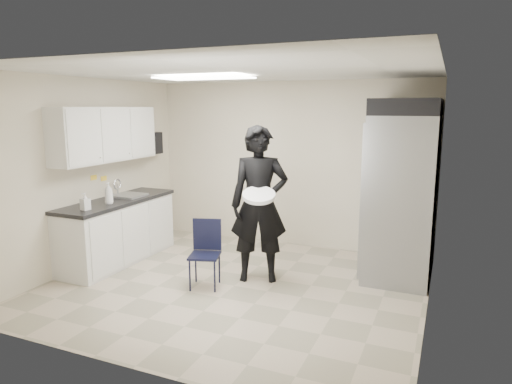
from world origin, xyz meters
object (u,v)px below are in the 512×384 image
at_px(commercial_fridge, 402,197).
at_px(folding_chair, 205,256).
at_px(lower_counter, 118,232).
at_px(man_tuxedo, 259,204).

xyz_separation_m(commercial_fridge, folding_chair, (-2.15, -1.44, -0.65)).
xyz_separation_m(lower_counter, folding_chair, (1.63, -0.37, -0.03)).
bearing_deg(folding_chair, lower_counter, 150.12).
distance_m(lower_counter, commercial_fridge, 3.98).
height_order(lower_counter, folding_chair, lower_counter).
relative_size(folding_chair, man_tuxedo, 0.41).
bearing_deg(folding_chair, commercial_fridge, 16.80).
bearing_deg(commercial_fridge, folding_chair, -146.12).
distance_m(commercial_fridge, folding_chair, 2.67).
distance_m(lower_counter, man_tuxedo, 2.22).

